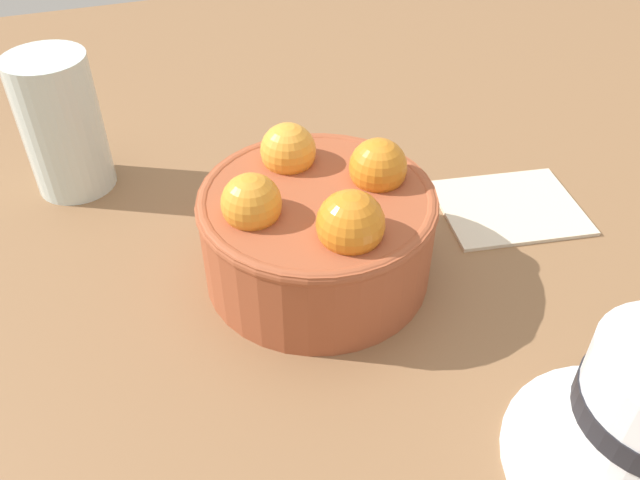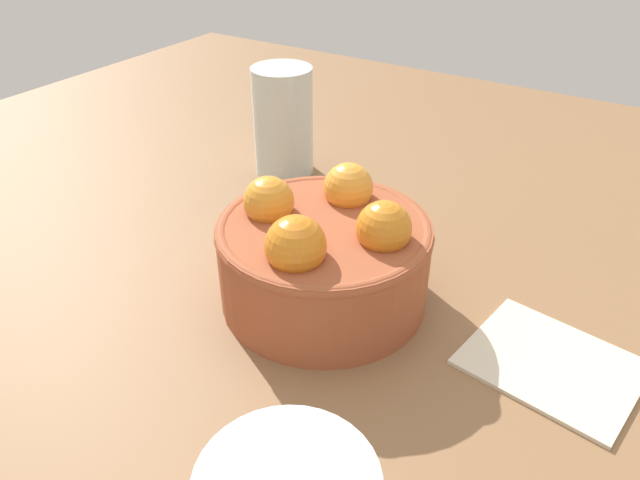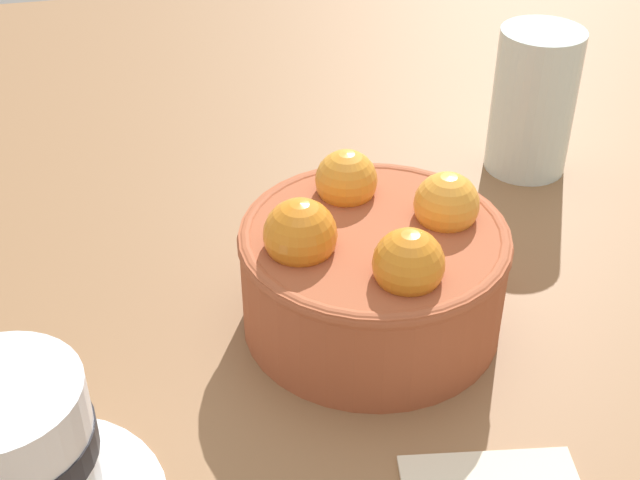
{
  "view_description": "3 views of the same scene",
  "coord_description": "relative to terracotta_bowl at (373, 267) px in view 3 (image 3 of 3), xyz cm",
  "views": [
    {
      "loc": [
        10.56,
        31.44,
        30.76
      ],
      "look_at": [
        0.74,
        2.74,
        5.23
      ],
      "focal_mm": 36.36,
      "sensor_mm": 36.0,
      "label": 1
    },
    {
      "loc": [
        -19.07,
        30.67,
        28.53
      ],
      "look_at": [
        0.12,
        0.35,
        5.41
      ],
      "focal_mm": 33.75,
      "sensor_mm": 36.0,
      "label": 2
    },
    {
      "loc": [
        -38.57,
        11.74,
        34.38
      ],
      "look_at": [
        1.04,
        2.91,
        5.7
      ],
      "focal_mm": 49.01,
      "sensor_mm": 36.0,
      "label": 3
    }
  ],
  "objects": [
    {
      "name": "ground_plane",
      "position": [
        0.01,
        -0.03,
        -6.32
      ],
      "size": [
        121.62,
        114.25,
        4.48
      ],
      "primitive_type": "cube",
      "color": "brown"
    },
    {
      "name": "water_glass",
      "position": [
        15.21,
        -16.46,
        1.43
      ],
      "size": [
        6.12,
        6.12,
        11.03
      ],
      "primitive_type": "cylinder",
      "color": "silver",
      "rests_on": "ground_plane"
    },
    {
      "name": "coffee_cup",
      "position": [
        -10.36,
        19.26,
        -0.13
      ],
      "size": [
        12.73,
        12.73,
        8.51
      ],
      "color": "white",
      "rests_on": "ground_plane"
    },
    {
      "name": "terracotta_bowl",
      "position": [
        0.0,
        0.0,
        0.0
      ],
      "size": [
        15.51,
        15.51,
        9.42
      ],
      "color": "#9E4C2D",
      "rests_on": "ground_plane"
    }
  ]
}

